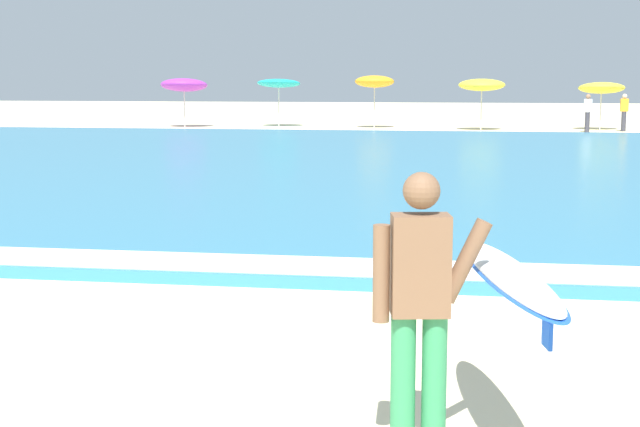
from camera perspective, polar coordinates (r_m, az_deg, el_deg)
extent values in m
cube|color=teal|center=(23.97, 1.35, 3.09)|extent=(120.00, 28.00, 0.14)
cube|color=white|center=(10.96, -8.22, -2.92)|extent=(120.00, 1.03, 0.01)
cylinder|color=#338E56|center=(5.68, 5.10, -10.51)|extent=(0.15, 0.15, 0.88)
cylinder|color=#338E56|center=(5.70, 7.00, -10.46)|extent=(0.15, 0.15, 0.88)
cube|color=brown|center=(5.49, 6.18, -3.16)|extent=(0.37, 0.28, 0.60)
sphere|color=brown|center=(5.42, 6.25, 1.40)|extent=(0.22, 0.22, 0.22)
cylinder|color=brown|center=(5.48, 3.78, -3.69)|extent=(0.10, 0.10, 0.58)
cylinder|color=brown|center=(5.55, 8.92, -2.88)|extent=(0.32, 0.15, 0.51)
ellipsoid|color=white|center=(5.59, 11.43, -3.59)|extent=(0.70, 2.28, 0.13)
ellipsoid|color=blue|center=(5.60, 11.42, -3.77)|extent=(0.74, 2.38, 0.08)
cube|color=blue|center=(4.77, 13.77, -7.19)|extent=(0.04, 0.14, 0.14)
cylinder|color=beige|center=(43.23, -8.31, 6.48)|extent=(0.05, 0.05, 1.83)
ellipsoid|color=purple|center=(43.21, -8.34, 7.81)|extent=(2.12, 2.16, 0.75)
cylinder|color=beige|center=(43.40, -2.54, 6.63)|extent=(0.05, 0.05, 1.94)
ellipsoid|color=#19ADB2|center=(43.38, -2.55, 7.99)|extent=(2.00, 2.03, 0.54)
cylinder|color=beige|center=(42.12, 3.35, 6.62)|extent=(0.05, 0.05, 2.00)
ellipsoid|color=#F4A31E|center=(42.10, 3.36, 8.09)|extent=(1.76, 1.79, 0.63)
cylinder|color=beige|center=(40.84, 9.86, 6.36)|extent=(0.05, 0.05, 1.87)
ellipsoid|color=yellow|center=(40.82, 9.90, 7.78)|extent=(1.99, 2.00, 0.56)
cylinder|color=beige|center=(42.35, 16.84, 6.11)|extent=(0.05, 0.05, 1.74)
ellipsoid|color=yellow|center=(42.33, 16.89, 7.38)|extent=(1.97, 2.00, 0.64)
cylinder|color=#383842|center=(40.36, 16.08, 5.41)|extent=(0.20, 0.20, 0.84)
cube|color=white|center=(40.33, 16.12, 6.38)|extent=(0.32, 0.20, 0.54)
sphere|color=#9E7051|center=(40.32, 16.14, 6.91)|extent=(0.20, 0.20, 0.20)
cylinder|color=#383842|center=(41.52, 18.13, 5.39)|extent=(0.20, 0.20, 0.84)
cube|color=orange|center=(41.50, 18.17, 6.34)|extent=(0.32, 0.20, 0.54)
sphere|color=beige|center=(41.49, 18.20, 6.85)|extent=(0.20, 0.20, 0.20)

